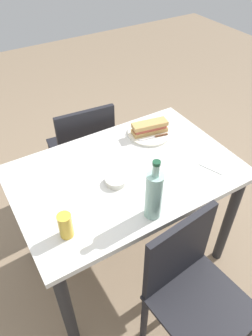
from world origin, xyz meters
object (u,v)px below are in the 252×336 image
object	(u,v)px
chair_near	(84,150)
plate_near	(149,133)
chair_far	(190,288)
knife_near	(155,137)
olive_bowl	(116,181)
baguette_sandwich_near	(150,127)
beer_glass	(66,226)
dining_table	(126,188)
water_bottle	(154,195)

from	to	relation	value
chair_near	plate_near	bearing A→B (deg)	126.38
chair_far	knife_near	bearing A→B (deg)	-112.07
chair_far	olive_bowl	xyz separation A→B (m)	(0.08, -0.53, 0.28)
knife_near	olive_bowl	size ratio (longest dim) A/B	1.64
baguette_sandwich_near	beer_glass	xyz separation A→B (m)	(0.71, 0.42, 0.01)
beer_glass	olive_bowl	world-z (taller)	beer_glass
knife_near	olive_bowl	bearing A→B (deg)	27.60
dining_table	knife_near	bearing A→B (deg)	-152.87
dining_table	baguette_sandwich_near	xyz separation A→B (m)	(-0.29, -0.21, 0.17)
chair_near	water_bottle	bearing A→B (deg)	86.27
plate_near	beer_glass	distance (m)	0.83
olive_bowl	baguette_sandwich_near	bearing A→B (deg)	-145.70
plate_near	baguette_sandwich_near	size ratio (longest dim) A/B	1.18
chair_near	knife_near	bearing A→B (deg)	122.50
chair_near	water_bottle	xyz separation A→B (m)	(0.06, 0.89, 0.39)
knife_near	beer_glass	xyz separation A→B (m)	(0.71, 0.36, 0.04)
dining_table	chair_far	xyz separation A→B (m)	(0.01, 0.58, -0.14)
baguette_sandwich_near	knife_near	bearing A→B (deg)	90.53
chair_near	water_bottle	world-z (taller)	water_bottle
dining_table	chair_near	bearing A→B (deg)	-91.02
dining_table	plate_near	xyz separation A→B (m)	(-0.29, -0.21, 0.13)
dining_table	chair_near	distance (m)	0.60
dining_table	chair_far	size ratio (longest dim) A/B	1.33
baguette_sandwich_near	water_bottle	distance (m)	0.62
plate_near	chair_near	bearing A→B (deg)	-53.62
chair_near	plate_near	xyz separation A→B (m)	(-0.28, 0.38, 0.27)
plate_near	beer_glass	size ratio (longest dim) A/B	2.14
knife_near	olive_bowl	xyz separation A→B (m)	(0.38, 0.20, -0.00)
chair_near	plate_near	size ratio (longest dim) A/B	3.38
knife_near	water_bottle	size ratio (longest dim) A/B	0.57
dining_table	baguette_sandwich_near	bearing A→B (deg)	-144.22
chair_far	water_bottle	bearing A→B (deg)	-81.82
dining_table	plate_near	bearing A→B (deg)	-144.22
chair_near	olive_bowl	world-z (taller)	chair_near
chair_far	olive_bowl	bearing A→B (deg)	-81.49
chair_far	plate_near	bearing A→B (deg)	-110.52
baguette_sandwich_near	water_bottle	size ratio (longest dim) A/B	0.70
chair_far	knife_near	xyz separation A→B (m)	(-0.30, -0.73, 0.29)
chair_far	plate_near	distance (m)	0.89
knife_near	beer_glass	distance (m)	0.80
plate_near	chair_far	bearing A→B (deg)	69.48
beer_glass	olive_bowl	size ratio (longest dim) A/B	1.12
dining_table	baguette_sandwich_near	size ratio (longest dim) A/B	5.32
dining_table	olive_bowl	xyz separation A→B (m)	(0.09, 0.05, 0.14)
plate_near	baguette_sandwich_near	bearing A→B (deg)	90.00
chair_far	water_bottle	xyz separation A→B (m)	(0.04, -0.27, 0.39)
chair_near	baguette_sandwich_near	world-z (taller)	chair_near
chair_far	plate_near	xyz separation A→B (m)	(-0.30, -0.79, 0.27)
olive_bowl	chair_far	bearing A→B (deg)	98.51
chair_far	plate_near	world-z (taller)	chair_far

